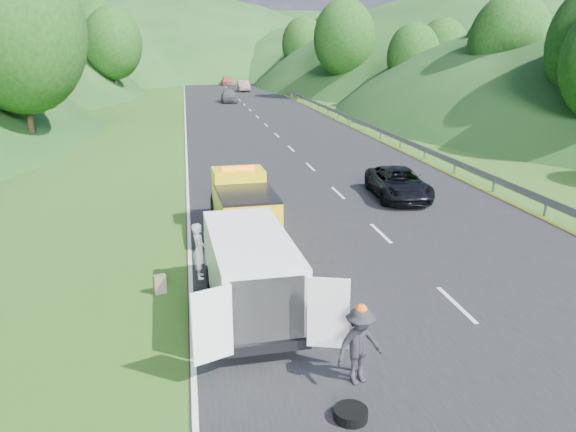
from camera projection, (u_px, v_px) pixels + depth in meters
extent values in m
plane|color=#38661E|center=(328.00, 283.00, 16.21)|extent=(320.00, 320.00, 0.00)
cube|color=black|center=(257.00, 117.00, 54.39)|extent=(14.00, 200.00, 0.02)
cube|color=gray|center=(305.00, 103.00, 67.40)|extent=(0.06, 140.00, 1.52)
cylinder|color=black|center=(215.00, 208.00, 22.13)|extent=(0.35, 0.90, 0.89)
cylinder|color=black|center=(257.00, 205.00, 22.49)|extent=(0.35, 0.90, 0.89)
cylinder|color=black|center=(226.00, 237.00, 18.81)|extent=(0.35, 0.90, 0.89)
cylinder|color=black|center=(275.00, 233.00, 19.17)|extent=(0.35, 0.90, 0.89)
cube|color=yellow|center=(239.00, 191.00, 21.36)|extent=(1.97, 1.51, 1.69)
cube|color=yellow|center=(247.00, 211.00, 19.56)|extent=(2.09, 3.11, 1.16)
cube|color=black|center=(246.00, 193.00, 19.38)|extent=(2.09, 3.11, 0.09)
cube|color=black|center=(235.00, 196.00, 22.50)|extent=(1.82, 1.15, 0.62)
cube|color=black|center=(234.00, 197.00, 23.05)|extent=(1.87, 0.26, 0.44)
cube|color=yellow|center=(234.00, 180.00, 22.62)|extent=(1.81, 0.78, 0.97)
cube|color=orange|center=(238.00, 168.00, 21.10)|extent=(1.25, 0.28, 0.14)
cube|color=black|center=(236.00, 179.00, 21.85)|extent=(1.69, 0.15, 0.80)
cylinder|color=black|center=(212.00, 278.00, 15.62)|extent=(0.31, 0.75, 0.74)
cylinder|color=black|center=(271.00, 273.00, 15.97)|extent=(0.31, 0.75, 0.74)
cylinder|color=black|center=(225.00, 332.00, 12.69)|extent=(0.31, 0.75, 0.74)
cylinder|color=black|center=(296.00, 324.00, 13.03)|extent=(0.31, 0.75, 0.74)
cube|color=white|center=(250.00, 269.00, 13.99)|extent=(2.10, 4.89, 1.71)
cube|color=white|center=(237.00, 248.00, 16.47)|extent=(1.88, 0.91, 0.93)
cube|color=black|center=(237.00, 226.00, 16.08)|extent=(1.72, 0.39, 0.77)
cube|color=black|center=(268.00, 310.00, 11.78)|extent=(1.58, 0.16, 1.48)
cube|color=white|center=(212.00, 325.00, 11.14)|extent=(0.83, 0.39, 1.57)
cube|color=white|center=(328.00, 313.00, 11.65)|extent=(0.85, 0.32, 1.57)
cube|color=black|center=(269.00, 347.00, 11.94)|extent=(1.85, 0.22, 0.23)
imported|color=silver|center=(200.00, 278.00, 16.59)|extent=(0.50, 0.65, 1.67)
imported|color=#D3D471|center=(274.00, 286.00, 16.02)|extent=(0.54, 0.45, 1.00)
imported|color=black|center=(358.00, 382.00, 11.42)|extent=(1.20, 0.92, 1.64)
cube|color=#5E5B46|center=(160.00, 284.00, 15.48)|extent=(0.37, 0.28, 0.54)
cylinder|color=black|center=(350.00, 420.00, 10.28)|extent=(0.63, 0.63, 0.20)
imported|color=black|center=(398.00, 198.00, 25.33)|extent=(2.62, 4.94, 1.32)
imported|color=#484A4D|center=(229.00, 102.00, 68.65)|extent=(1.83, 4.56, 1.55)
imported|color=#774F54|center=(244.00, 91.00, 85.39)|extent=(1.67, 4.78, 1.57)
imported|color=#AE5F57|center=(228.00, 85.00, 98.65)|extent=(2.09, 5.15, 1.49)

